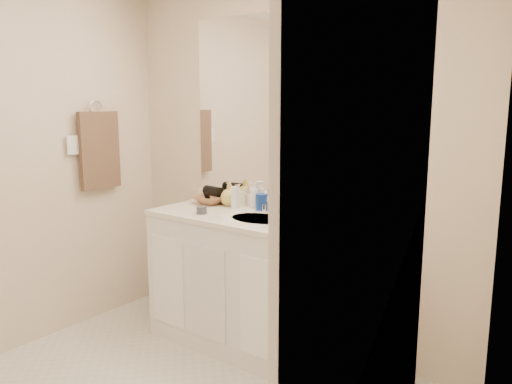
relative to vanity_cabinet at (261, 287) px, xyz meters
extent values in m
cube|color=beige|center=(0.00, 0.28, 0.77)|extent=(2.60, 0.02, 2.40)
cube|color=beige|center=(1.30, -1.02, 0.77)|extent=(0.02, 2.60, 2.40)
cube|color=white|center=(0.00, 0.00, 0.00)|extent=(1.50, 0.55, 0.85)
cube|color=white|center=(0.00, 0.00, 0.44)|extent=(1.52, 0.57, 0.03)
cube|color=white|center=(0.00, 0.26, 0.50)|extent=(1.52, 0.03, 0.08)
cylinder|color=silver|center=(0.00, -0.02, 0.44)|extent=(0.37, 0.37, 0.02)
cylinder|color=silver|center=(0.00, 0.16, 0.51)|extent=(0.02, 0.02, 0.11)
cube|color=white|center=(0.00, 0.27, 1.14)|extent=(1.48, 0.01, 1.20)
cylinder|color=navy|center=(-0.13, 0.18, 0.51)|extent=(0.09, 0.09, 0.11)
cylinder|color=tan|center=(0.17, 0.07, 0.50)|extent=(0.08, 0.08, 0.10)
cylinder|color=#F03F6B|center=(0.18, 0.07, 0.60)|extent=(0.01, 0.04, 0.18)
cylinder|color=#0A7A83|center=(0.25, 0.00, 0.56)|extent=(0.11, 0.11, 0.20)
cylinder|color=silver|center=(0.58, 0.18, 0.54)|extent=(0.08, 0.08, 0.17)
cube|color=white|center=(0.33, -0.10, 0.46)|extent=(0.12, 0.11, 0.01)
cube|color=#6ABE2E|center=(0.33, -0.10, 0.48)|extent=(0.08, 0.07, 0.02)
cube|color=#FA511A|center=(0.30, -0.19, 0.46)|extent=(0.13, 0.06, 0.01)
cylinder|color=#3C3B43|center=(-0.37, -0.14, 0.48)|extent=(0.08, 0.08, 0.05)
cylinder|color=white|center=(-0.31, 0.12, 0.53)|extent=(0.06, 0.06, 0.15)
imported|color=white|center=(-0.22, 0.23, 0.54)|extent=(0.09, 0.09, 0.17)
imported|color=#F5E4C8|center=(-0.34, 0.20, 0.53)|extent=(0.08, 0.08, 0.15)
imported|color=#D2B852|center=(-0.39, 0.17, 0.54)|extent=(0.13, 0.13, 0.16)
imported|color=#925C3B|center=(-0.55, 0.15, 0.48)|extent=(0.26, 0.26, 0.06)
cylinder|color=black|center=(-0.53, 0.15, 0.54)|extent=(0.15, 0.09, 0.07)
torus|color=silver|center=(-1.27, -0.25, 1.12)|extent=(0.01, 0.11, 0.11)
cube|color=#38271E|center=(-1.25, -0.25, 0.82)|extent=(0.04, 0.32, 0.55)
cube|color=white|center=(-1.27, -0.45, 0.88)|extent=(0.01, 0.08, 0.13)
cube|color=white|center=(1.29, -1.32, 0.57)|extent=(0.02, 0.82, 2.00)
camera|label=1|loc=(1.78, -2.45, 1.16)|focal=35.00mm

